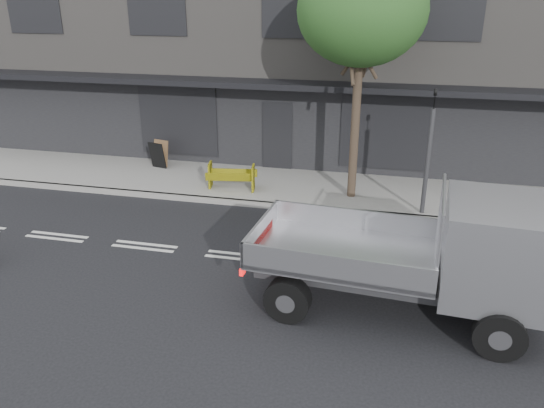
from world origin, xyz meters
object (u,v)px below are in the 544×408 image
Objects in this scene: street_tree at (362,11)px; construction_barrier at (229,178)px; sandwich_board at (157,155)px; flatbed_ute at (470,251)px; traffic_light_pole at (428,160)px.

street_tree is 4.64× the size of construction_barrier.
flatbed_ute is at bearing -22.58° from sandwich_board.
construction_barrier is 3.40m from sandwich_board.
street_tree is 1.93× the size of traffic_light_pole.
street_tree is at bearing 156.97° from traffic_light_pole.
sandwich_board is (-3.03, 1.55, 0.05)m from construction_barrier.
flatbed_ute is 3.85× the size of construction_barrier.
traffic_light_pole reaches higher than construction_barrier.
traffic_light_pole is 2.41× the size of construction_barrier.
traffic_light_pole reaches higher than sandwich_board.
flatbed_ute is at bearing -65.70° from street_tree.
traffic_light_pole is 4.88m from flatbed_ute.
traffic_light_pole is 8.92m from sandwich_board.
street_tree is at bearing 6.76° from construction_barrier.
street_tree reaches higher than construction_barrier.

